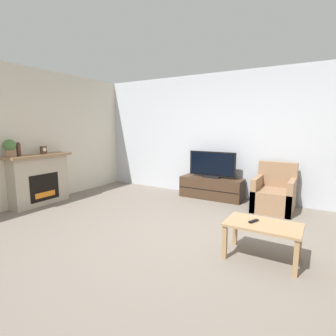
{
  "coord_description": "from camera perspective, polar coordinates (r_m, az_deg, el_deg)",
  "views": [
    {
      "loc": [
        1.64,
        -3.04,
        1.56
      ],
      "look_at": [
        -0.63,
        0.78,
        0.85
      ],
      "focal_mm": 28.0,
      "sensor_mm": 36.0,
      "label": 1
    }
  ],
  "objects": [
    {
      "name": "remote",
      "position": [
        3.33,
        18.15,
        -10.93
      ],
      "size": [
        0.1,
        0.15,
        0.02
      ],
      "rotation": [
        0.0,
        0.0,
        -0.41
      ],
      "color": "black",
      "rests_on": "coffee_table"
    },
    {
      "name": "ground_plane",
      "position": [
        3.79,
        2.21,
        -15.24
      ],
      "size": [
        24.0,
        24.0,
        0.0
      ],
      "primitive_type": "plane",
      "color": "slate"
    },
    {
      "name": "mantel_vase_left",
      "position": [
        5.55,
        -29.76,
        3.53
      ],
      "size": [
        0.08,
        0.08,
        0.26
      ],
      "color": "#512D23",
      "rests_on": "fireplace"
    },
    {
      "name": "wall_left",
      "position": [
        5.87,
        -28.25,
        5.96
      ],
      "size": [
        0.06,
        12.0,
        2.7
      ],
      "color": "beige",
      "rests_on": "ground"
    },
    {
      "name": "tv_stand",
      "position": [
        5.82,
        9.44,
        -4.29
      ],
      "size": [
        1.36,
        0.46,
        0.46
      ],
      "color": "#422D1E",
      "rests_on": "ground"
    },
    {
      "name": "tv",
      "position": [
        5.72,
        9.56,
        0.52
      ],
      "size": [
        1.04,
        0.18,
        0.57
      ],
      "color": "black",
      "rests_on": "tv_stand"
    },
    {
      "name": "armchair",
      "position": [
        5.31,
        22.08,
        -5.46
      ],
      "size": [
        0.7,
        0.76,
        0.88
      ],
      "color": "#937051",
      "rests_on": "ground"
    },
    {
      "name": "potted_plant",
      "position": [
        5.47,
        -31.21,
        3.89
      ],
      "size": [
        0.21,
        0.21,
        0.31
      ],
      "color": "#936B4C",
      "rests_on": "fireplace"
    },
    {
      "name": "wall_back",
      "position": [
        5.82,
        14.45,
        6.72
      ],
      "size": [
        12.0,
        0.06,
        2.7
      ],
      "color": "silver",
      "rests_on": "ground"
    },
    {
      "name": "fireplace",
      "position": [
        5.83,
        -26.2,
        -2.15
      ],
      "size": [
        0.43,
        1.24,
        1.02
      ],
      "color": "#B7A893",
      "rests_on": "ground"
    },
    {
      "name": "mantel_clock",
      "position": [
        5.81,
        -25.48,
        3.56
      ],
      "size": [
        0.08,
        0.11,
        0.15
      ],
      "color": "brown",
      "rests_on": "fireplace"
    },
    {
      "name": "coffee_table",
      "position": [
        3.33,
        19.93,
        -12.39
      ],
      "size": [
        0.84,
        0.51,
        0.44
      ],
      "color": "#A37F56",
      "rests_on": "ground"
    }
  ]
}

